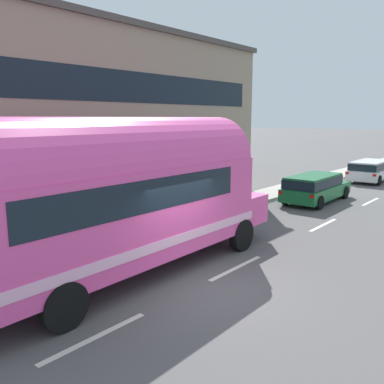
{
  "coord_description": "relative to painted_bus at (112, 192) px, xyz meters",
  "views": [
    {
      "loc": [
        5.95,
        -7.32,
        4.09
      ],
      "look_at": [
        -1.87,
        1.88,
        1.88
      ],
      "focal_mm": 37.77,
      "sensor_mm": 36.0,
      "label": 1
    }
  ],
  "objects": [
    {
      "name": "painted_bus",
      "position": [
        0.0,
        0.0,
        0.0
      ],
      "size": [
        2.68,
        10.86,
        4.12
      ],
      "color": "#EA4C9E",
      "rests_on": "ground"
    },
    {
      "name": "car_second",
      "position": [
        -0.24,
        21.46,
        -1.5
      ],
      "size": [
        2.07,
        4.82,
        1.37
      ],
      "color": "white",
      "rests_on": "ground"
    },
    {
      "name": "car_lead",
      "position": [
        -0.23,
        12.67,
        -1.51
      ],
      "size": [
        1.94,
        4.79,
        1.37
      ],
      "color": "#196633",
      "rests_on": "ground"
    },
    {
      "name": "sidewalk_slab",
      "position": [
        -2.82,
        11.17,
        -2.23
      ],
      "size": [
        1.85,
        90.0,
        0.15
      ],
      "primitive_type": "cube",
      "color": "#ADA89E",
      "rests_on": "ground"
    },
    {
      "name": "lane_markings",
      "position": [
        -0.78,
        14.19,
        -2.3
      ],
      "size": [
        3.9,
        80.0,
        0.01
      ],
      "color": "silver",
      "rests_on": "ground"
    },
    {
      "name": "ground_plane",
      "position": [
        1.87,
        1.17,
        -2.3
      ],
      "size": [
        300.0,
        300.0,
        0.0
      ],
      "primitive_type": "plane",
      "color": "#565454"
    },
    {
      "name": "roadside_building",
      "position": [
        -10.67,
        2.73,
        1.62
      ],
      "size": [
        12.58,
        21.93,
        7.84
      ],
      "color": "gray",
      "rests_on": "ground"
    }
  ]
}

